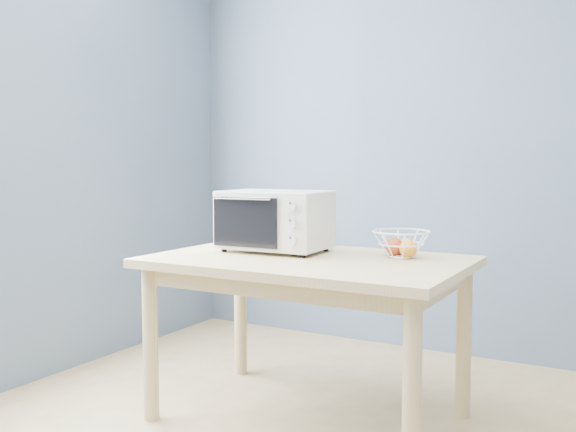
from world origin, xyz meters
The scene contains 4 objects.
room centered at (0.00, 0.00, 1.30)m, with size 4.01×4.51×2.61m.
dining_table centered at (-0.48, 0.92, 0.65)m, with size 1.40×0.90×0.75m.
toaster_oven centered at (-0.74, 1.02, 0.91)m, with size 0.51×0.39×0.30m.
fruit_basket centered at (-0.11, 1.14, 0.81)m, with size 0.33×0.33×0.12m.
Camera 1 is at (0.86, -1.64, 1.18)m, focal length 40.00 mm.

